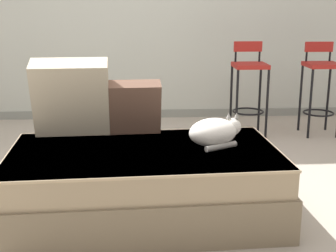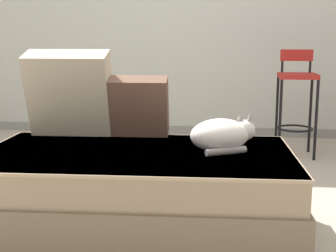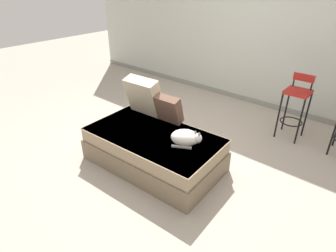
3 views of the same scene
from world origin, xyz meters
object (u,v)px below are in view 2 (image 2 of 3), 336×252
object	(u,v)px
throw_pillow_middle	(139,106)
bar_stool_near_window	(297,92)
couch	(138,191)
cat	(222,135)
throw_pillow_corner	(70,93)

from	to	relation	value
throw_pillow_middle	bar_stool_near_window	xyz separation A→B (m)	(1.11, 1.45, -0.07)
couch	bar_stool_near_window	size ratio (longest dim) A/B	1.83
throw_pillow_middle	cat	xyz separation A→B (m)	(0.50, -0.29, -0.10)
cat	bar_stool_near_window	distance (m)	1.85
bar_stool_near_window	throw_pillow_corner	bearing A→B (deg)	-135.87
couch	throw_pillow_corner	world-z (taller)	throw_pillow_corner
couch	bar_stool_near_window	distance (m)	2.12
bar_stool_near_window	throw_pillow_middle	bearing A→B (deg)	-127.33
bar_stool_near_window	cat	bearing A→B (deg)	-109.32
throw_pillow_corner	bar_stool_near_window	size ratio (longest dim) A/B	0.56
throw_pillow_corner	bar_stool_near_window	xyz separation A→B (m)	(1.52, 1.47, -0.14)
couch	cat	size ratio (longest dim) A/B	4.26
couch	bar_stool_near_window	bearing A→B (deg)	59.91
throw_pillow_corner	couch	bearing A→B (deg)	-35.77
couch	throw_pillow_middle	size ratio (longest dim) A/B	4.60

